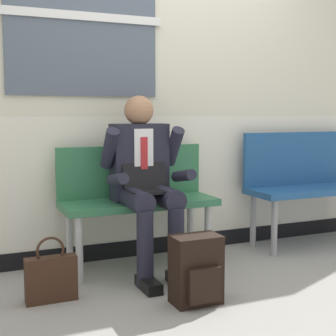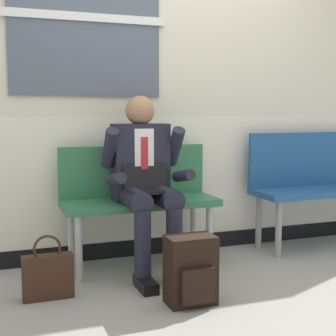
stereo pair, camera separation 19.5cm
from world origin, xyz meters
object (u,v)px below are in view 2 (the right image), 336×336
Objects in this scene: bench_with_person at (138,194)px; person_seated at (146,179)px; bench_empty at (313,180)px; handbag at (48,275)px; backpack at (191,271)px.

person_seated reaches higher than bench_with_person.
bench_with_person is 1.55m from bench_empty.
handbag is at bearing -146.48° from bench_with_person.
backpack is (0.07, -0.85, -0.33)m from bench_with_person.
person_seated reaches higher than backpack.
bench_with_person is at bearing 94.80° from backpack.
person_seated is (-1.55, -0.20, 0.11)m from bench_empty.
handbag is (-0.72, -0.28, -0.53)m from person_seated.
backpack is at bearing -85.20° from bench_with_person.
bench_with_person is 0.24m from person_seated.
bench_empty is 0.88× the size of person_seated.
bench_with_person is 0.91m from backpack.
bench_empty is 1.57m from person_seated.
bench_empty is at bearing 0.29° from bench_with_person.
handbag is at bearing 154.57° from backpack.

